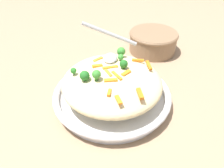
# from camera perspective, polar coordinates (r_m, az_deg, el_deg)

# --- Properties ---
(ground_plane) EXTENTS (2.40, 2.40, 0.00)m
(ground_plane) POSITION_cam_1_polar(r_m,az_deg,el_deg) (0.68, 0.00, -4.52)
(ground_plane) COLOR #9E7F60
(serving_bowl) EXTENTS (0.35, 0.35, 0.04)m
(serving_bowl) POSITION_cam_1_polar(r_m,az_deg,el_deg) (0.66, 0.00, -3.06)
(serving_bowl) COLOR silver
(serving_bowl) RESTS_ON ground_plane
(pasta_mound) EXTENTS (0.29, 0.29, 0.08)m
(pasta_mound) POSITION_cam_1_polar(r_m,az_deg,el_deg) (0.63, 0.00, 0.44)
(pasta_mound) COLOR beige
(pasta_mound) RESTS_ON serving_bowl
(carrot_piece_0) EXTENTS (0.04, 0.03, 0.01)m
(carrot_piece_0) POSITION_cam_1_polar(r_m,az_deg,el_deg) (0.59, 1.23, 2.11)
(carrot_piece_0) COLOR orange
(carrot_piece_0) RESTS_ON pasta_mound
(carrot_piece_1) EXTENTS (0.03, 0.02, 0.01)m
(carrot_piece_1) POSITION_cam_1_polar(r_m,az_deg,el_deg) (0.60, -0.96, 2.84)
(carrot_piece_1) COLOR orange
(carrot_piece_1) RESTS_ON pasta_mound
(carrot_piece_2) EXTENTS (0.04, 0.02, 0.01)m
(carrot_piece_2) POSITION_cam_1_polar(r_m,az_deg,el_deg) (0.54, 7.20, -2.46)
(carrot_piece_2) COLOR orange
(carrot_piece_2) RESTS_ON pasta_mound
(carrot_piece_3) EXTENTS (0.02, 0.01, 0.01)m
(carrot_piece_3) POSITION_cam_1_polar(r_m,az_deg,el_deg) (0.54, -0.52, -2.20)
(carrot_piece_3) COLOR orange
(carrot_piece_3) RESTS_ON pasta_mound
(carrot_piece_4) EXTENTS (0.03, 0.03, 0.01)m
(carrot_piece_4) POSITION_cam_1_polar(r_m,az_deg,el_deg) (0.67, -3.61, 6.35)
(carrot_piece_4) COLOR orange
(carrot_piece_4) RESTS_ON pasta_mound
(carrot_piece_5) EXTENTS (0.04, 0.02, 0.01)m
(carrot_piece_5) POSITION_cam_1_polar(r_m,az_deg,el_deg) (0.65, 9.44, 4.79)
(carrot_piece_5) COLOR orange
(carrot_piece_5) RESTS_ON pasta_mound
(carrot_piece_6) EXTENTS (0.02, 0.03, 0.01)m
(carrot_piece_6) POSITION_cam_1_polar(r_m,az_deg,el_deg) (0.63, -3.79, 4.65)
(carrot_piece_6) COLOR orange
(carrot_piece_6) RESTS_ON pasta_mound
(carrot_piece_7) EXTENTS (0.01, 0.04, 0.01)m
(carrot_piece_7) POSITION_cam_1_polar(r_m,az_deg,el_deg) (0.67, 6.67, 6.08)
(carrot_piece_7) COLOR orange
(carrot_piece_7) RESTS_ON pasta_mound
(carrot_piece_8) EXTENTS (0.03, 0.02, 0.01)m
(carrot_piece_8) POSITION_cam_1_polar(r_m,az_deg,el_deg) (0.52, 1.69, -4.07)
(carrot_piece_8) COLOR orange
(carrot_piece_8) RESTS_ON pasta_mound
(carrot_piece_9) EXTENTS (0.02, 0.04, 0.01)m
(carrot_piece_9) POSITION_cam_1_polar(r_m,az_deg,el_deg) (0.62, -0.45, 4.27)
(carrot_piece_9) COLOR orange
(carrot_piece_9) RESTS_ON pasta_mound
(carrot_piece_10) EXTENTS (0.03, 0.03, 0.01)m
(carrot_piece_10) POSITION_cam_1_polar(r_m,az_deg,el_deg) (0.60, 3.63, 2.79)
(carrot_piece_10) COLOR orange
(carrot_piece_10) RESTS_ON pasta_mound
(carrot_piece_11) EXTENTS (0.02, 0.04, 0.01)m
(carrot_piece_11) POSITION_cam_1_polar(r_m,az_deg,el_deg) (0.58, -0.18, 0.90)
(carrot_piece_11) COLOR orange
(carrot_piece_11) RESTS_ON pasta_mound
(broccoli_floret_0) EXTENTS (0.03, 0.03, 0.03)m
(broccoli_floret_0) POSITION_cam_1_polar(r_m,az_deg,el_deg) (0.58, -7.04, 2.11)
(broccoli_floret_0) COLOR #205B1C
(broccoli_floret_0) RESTS_ON pasta_mound
(broccoli_floret_1) EXTENTS (0.02, 0.02, 0.03)m
(broccoli_floret_1) POSITION_cam_1_polar(r_m,az_deg,el_deg) (0.62, 3.02, 5.14)
(broccoli_floret_1) COLOR #205B1C
(broccoli_floret_1) RESTS_ON pasta_mound
(broccoli_floret_2) EXTENTS (0.02, 0.02, 0.03)m
(broccoli_floret_2) POSITION_cam_1_polar(r_m,az_deg,el_deg) (0.57, -4.01, 2.45)
(broccoli_floret_2) COLOR #377928
(broccoli_floret_2) RESTS_ON pasta_mound
(broccoli_floret_3) EXTENTS (0.02, 0.02, 0.02)m
(broccoli_floret_3) POSITION_cam_1_polar(r_m,az_deg,el_deg) (0.62, -9.87, 3.39)
(broccoli_floret_3) COLOR #296820
(broccoli_floret_3) RESTS_ON pasta_mound
(broccoli_floret_4) EXTENTS (0.02, 0.02, 0.02)m
(broccoli_floret_4) POSITION_cam_1_polar(r_m,az_deg,el_deg) (0.66, 2.25, 6.90)
(broccoli_floret_4) COLOR #377928
(broccoli_floret_4) RESTS_ON pasta_mound
(broccoli_floret_5) EXTENTS (0.03, 0.03, 0.03)m
(broccoli_floret_5) POSITION_cam_1_polar(r_m,az_deg,el_deg) (0.69, 2.37, 8.34)
(broccoli_floret_5) COLOR #377928
(broccoli_floret_5) RESTS_ON pasta_mound
(serving_spoon) EXTENTS (0.13, 0.18, 0.09)m
(serving_spoon) POSITION_cam_1_polar(r_m,az_deg,el_deg) (0.68, -0.47, 9.21)
(serving_spoon) COLOR #B7B7BC
(serving_spoon) RESTS_ON pasta_mound
(companion_bowl) EXTENTS (0.19, 0.19, 0.08)m
(companion_bowl) POSITION_cam_1_polar(r_m,az_deg,el_deg) (0.93, 10.49, 10.91)
(companion_bowl) COLOR #8C6B4C
(companion_bowl) RESTS_ON ground_plane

